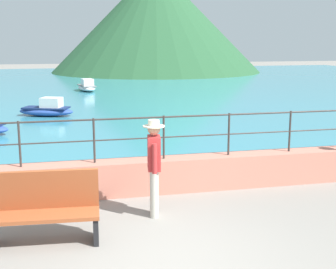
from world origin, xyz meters
TOP-DOWN VIEW (x-y plane):
  - ground_plane at (0.00, 0.00)m, footprint 120.00×120.00m
  - promenade_wall at (0.00, 3.20)m, footprint 20.00×0.56m
  - railing at (-0.00, 3.20)m, footprint 18.44×0.04m
  - lake_water at (0.00, 25.84)m, footprint 64.00×44.32m
  - hill_main at (8.31, 40.40)m, footprint 20.79×20.79m
  - bench_main at (-1.65, 1.19)m, footprint 1.74×0.69m
  - person_walking at (0.23, 1.87)m, footprint 0.38×0.56m
  - boat_0 at (0.32, 23.04)m, footprint 1.30×2.42m
  - boat_1 at (-1.86, 13.63)m, footprint 2.47×1.71m

SIDE VIEW (x-z plane):
  - ground_plane at x=0.00m, z-range 0.00..0.00m
  - lake_water at x=0.00m, z-range 0.00..0.06m
  - boat_0 at x=0.32m, z-range -0.05..0.71m
  - boat_1 at x=-1.86m, z-range -0.05..0.71m
  - promenade_wall at x=0.00m, z-range 0.00..0.70m
  - bench_main at x=-1.65m, z-range -0.01..1.12m
  - person_walking at x=0.23m, z-range 0.10..1.85m
  - railing at x=0.00m, z-range 0.86..1.76m
  - hill_main at x=8.31m, z-range 0.00..10.31m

